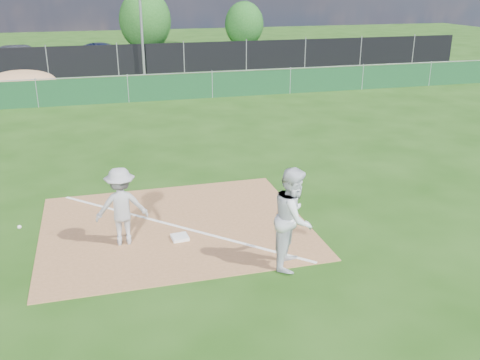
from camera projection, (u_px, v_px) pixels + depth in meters
name	position (u px, v px, depth m)	size (l,w,h in m)	color
ground	(139.00, 129.00, 20.48)	(90.00, 90.00, 0.00)	#1A400D
infield_dirt	(175.00, 226.00, 12.34)	(6.00, 5.00, 0.02)	#93613A
foul_line	(175.00, 226.00, 12.34)	(0.08, 7.00, 0.01)	white
green_fence	(128.00, 90.00, 24.79)	(44.00, 0.05, 1.20)	#0E361A
dirt_mound	(21.00, 82.00, 26.72)	(3.38, 2.60, 1.17)	#A3784F
black_fence	(118.00, 60.00, 31.91)	(46.00, 0.04, 1.80)	black
parking_lot	(115.00, 63.00, 36.74)	(46.00, 9.00, 0.01)	black
light_pole	(140.00, 5.00, 30.93)	(0.16, 0.16, 8.00)	slate
first_base	(180.00, 237.00, 11.71)	(0.35, 0.35, 0.07)	white
play_at_first	(121.00, 206.00, 11.26)	(2.60, 0.65, 1.70)	#A5A5A7
runner	(294.00, 218.00, 10.35)	(0.99, 0.77, 2.04)	silver
car_left	(23.00, 56.00, 33.81)	(1.98, 4.92, 1.68)	#94979B
car_mid	(107.00, 55.00, 35.30)	(1.57, 4.49, 1.48)	black
car_right	(181.00, 53.00, 36.52)	(1.90, 4.67, 1.36)	black
tree_mid	(145.00, 20.00, 41.59)	(4.01, 4.01, 4.76)	#382316
tree_right	(244.00, 24.00, 44.42)	(3.20, 3.20, 3.80)	#382316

